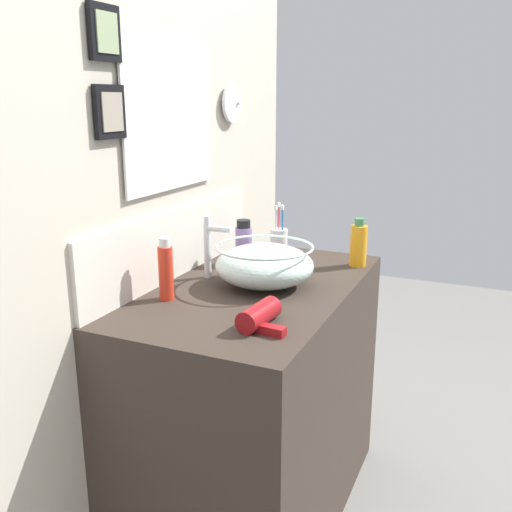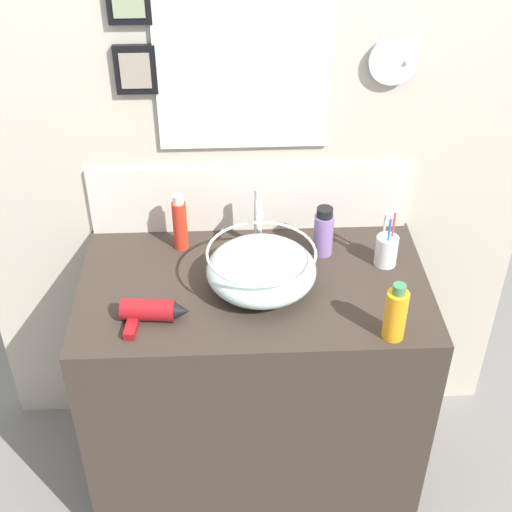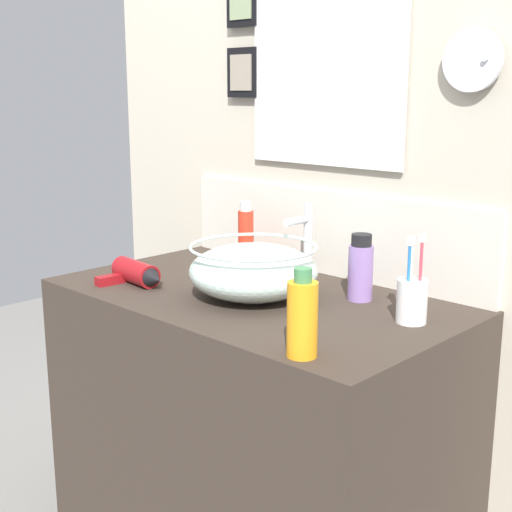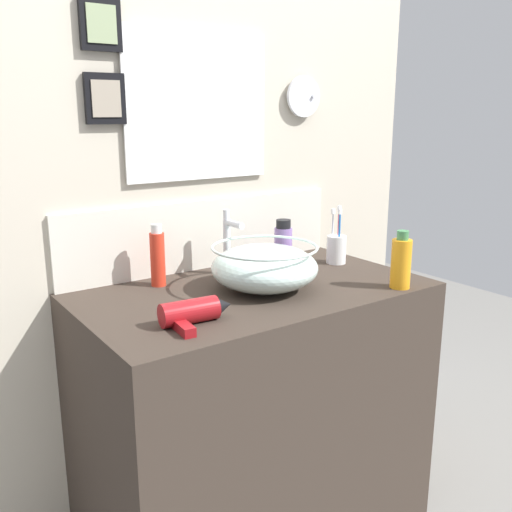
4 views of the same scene
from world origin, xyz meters
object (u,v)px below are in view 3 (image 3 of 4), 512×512
(glass_bowl_sink, at_px, (253,270))
(hair_drier, at_px, (137,274))
(shampoo_bottle, at_px, (246,236))
(lotion_bottle, at_px, (302,317))
(spray_bottle, at_px, (361,269))
(faucet, at_px, (305,239))
(toothbrush_cup, at_px, (412,300))

(glass_bowl_sink, xyz_separation_m, hair_drier, (-0.31, -0.13, -0.04))
(shampoo_bottle, xyz_separation_m, lotion_bottle, (0.59, -0.44, -0.01))
(hair_drier, distance_m, lotion_bottle, 0.66)
(hair_drier, bearing_deg, spray_bottle, 30.01)
(glass_bowl_sink, bearing_deg, lotion_bottle, -32.76)
(glass_bowl_sink, height_order, hair_drier, glass_bowl_sink)
(faucet, bearing_deg, glass_bowl_sink, -90.00)
(glass_bowl_sink, distance_m, spray_bottle, 0.26)
(toothbrush_cup, relative_size, spray_bottle, 1.22)
(hair_drier, relative_size, lotion_bottle, 1.11)
(faucet, bearing_deg, toothbrush_cup, -13.73)
(spray_bottle, bearing_deg, lotion_bottle, -69.75)
(shampoo_bottle, bearing_deg, spray_bottle, -6.48)
(faucet, bearing_deg, hair_drier, -133.61)
(faucet, xyz_separation_m, toothbrush_cup, (0.39, -0.09, -0.07))
(hair_drier, height_order, shampoo_bottle, shampoo_bottle)
(toothbrush_cup, relative_size, lotion_bottle, 1.14)
(toothbrush_cup, height_order, shampoo_bottle, toothbrush_cup)
(shampoo_bottle, bearing_deg, lotion_bottle, -36.91)
(hair_drier, relative_size, toothbrush_cup, 0.97)
(faucet, distance_m, spray_bottle, 0.21)
(lotion_bottle, bearing_deg, glass_bowl_sink, 147.24)
(shampoo_bottle, height_order, lotion_bottle, shampoo_bottle)
(spray_bottle, bearing_deg, toothbrush_cup, -19.22)
(toothbrush_cup, bearing_deg, lotion_bottle, -97.30)
(lotion_bottle, relative_size, spray_bottle, 1.07)
(faucet, xyz_separation_m, hair_drier, (-0.31, -0.32, -0.09))
(toothbrush_cup, bearing_deg, glass_bowl_sink, -164.96)
(toothbrush_cup, bearing_deg, spray_bottle, 160.78)
(hair_drier, height_order, toothbrush_cup, toothbrush_cup)
(glass_bowl_sink, bearing_deg, faucet, 90.00)
(faucet, distance_m, hair_drier, 0.46)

